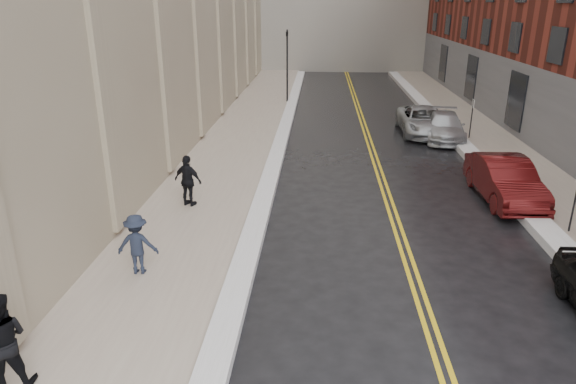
# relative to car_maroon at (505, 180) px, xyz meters

# --- Properties ---
(sidewalk_left) EXTENTS (4.00, 64.00, 0.15)m
(sidewalk_left) POSITION_rel_car_maroon_xyz_m (-11.30, 4.92, -0.73)
(sidewalk_left) COLOR gray
(sidewalk_left) RESTS_ON ground
(sidewalk_right) EXTENTS (3.00, 64.00, 0.15)m
(sidewalk_right) POSITION_rel_car_maroon_xyz_m (2.20, 4.92, -0.73)
(sidewalk_right) COLOR gray
(sidewalk_right) RESTS_ON ground
(lane_stripe_a) EXTENTS (0.12, 64.00, 0.01)m
(lane_stripe_a) POSITION_rel_car_maroon_xyz_m (-4.42, 4.92, -0.80)
(lane_stripe_a) COLOR gold
(lane_stripe_a) RESTS_ON ground
(lane_stripe_b) EXTENTS (0.12, 64.00, 0.01)m
(lane_stripe_b) POSITION_rel_car_maroon_xyz_m (-4.18, 4.92, -0.80)
(lane_stripe_b) COLOR gold
(lane_stripe_b) RESTS_ON ground
(snow_ridge_left) EXTENTS (0.70, 60.80, 0.26)m
(snow_ridge_left) POSITION_rel_car_maroon_xyz_m (-9.00, 4.92, -0.68)
(snow_ridge_left) COLOR white
(snow_ridge_left) RESTS_ON ground
(snow_ridge_right) EXTENTS (0.85, 60.80, 0.30)m
(snow_ridge_right) POSITION_rel_car_maroon_xyz_m (0.35, 4.92, -0.66)
(snow_ridge_right) COLOR white
(snow_ridge_right) RESTS_ON ground
(traffic_signal) EXTENTS (0.18, 0.15, 5.20)m
(traffic_signal) POSITION_rel_car_maroon_xyz_m (-9.40, 18.92, 2.28)
(traffic_signal) COLOR black
(traffic_signal) RESTS_ON ground
(parking_sign_near) EXTENTS (0.06, 0.35, 2.23)m
(parking_sign_near) POSITION_rel_car_maroon_xyz_m (1.10, -3.08, 0.55)
(parking_sign_near) COLOR black
(parking_sign_near) RESTS_ON ground
(parking_sign_far) EXTENTS (0.06, 0.35, 2.23)m
(parking_sign_far) POSITION_rel_car_maroon_xyz_m (1.10, 8.92, 0.55)
(parking_sign_far) COLOR black
(parking_sign_far) RESTS_ON ground
(car_maroon) EXTENTS (1.83, 4.94, 1.61)m
(car_maroon) POSITION_rel_car_maroon_xyz_m (0.00, 0.00, 0.00)
(car_maroon) COLOR #4B0D0E
(car_maroon) RESTS_ON ground
(car_silver_near) EXTENTS (2.59, 5.06, 1.41)m
(car_silver_near) POSITION_rel_car_maroon_xyz_m (-0.21, 9.12, -0.10)
(car_silver_near) COLOR #B1B4BA
(car_silver_near) RESTS_ON ground
(car_silver_far) EXTENTS (2.50, 5.42, 1.51)m
(car_silver_far) POSITION_rel_car_maroon_xyz_m (-1.16, 10.24, -0.05)
(car_silver_far) COLOR #A6AAAE
(car_silver_far) RESTS_ON ground
(pedestrian_a) EXTENTS (1.15, 1.01, 1.97)m
(pedestrian_a) POSITION_rel_car_maroon_xyz_m (-12.80, -10.98, 0.33)
(pedestrian_a) COLOR black
(pedestrian_a) RESTS_ON sidewalk_left
(pedestrian_b) EXTENTS (1.13, 0.70, 1.68)m
(pedestrian_b) POSITION_rel_car_maroon_xyz_m (-11.77, -6.55, 0.18)
(pedestrian_b) COLOR #1B2131
(pedestrian_b) RESTS_ON sidewalk_left
(pedestrian_c) EXTENTS (1.18, 0.81, 1.87)m
(pedestrian_c) POSITION_rel_car_maroon_xyz_m (-11.60, -1.65, 0.28)
(pedestrian_c) COLOR black
(pedestrian_c) RESTS_ON sidewalk_left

